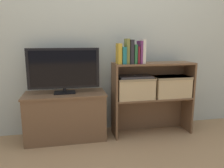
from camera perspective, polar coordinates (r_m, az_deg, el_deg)
ground_plane at (r=2.40m, az=0.66°, el=-14.64°), size 16.00×16.00×0.00m
wall_back at (r=2.55m, az=-1.23°, el=14.71°), size 10.00×0.05×2.40m
tv_stand at (r=2.42m, az=-11.96°, el=-8.13°), size 0.85×0.38×0.50m
tv at (r=2.30m, az=-12.48°, el=3.75°), size 0.73×0.14×0.47m
bookshelf_lower_tier at (r=2.59m, az=9.92°, el=-6.38°), size 0.89×0.27×0.42m
bookshelf_upper_tier at (r=2.50m, az=10.24°, el=2.46°), size 0.89×0.27×0.39m
book_mustard at (r=2.27m, az=1.80°, el=7.93°), size 0.04×0.13×0.21m
book_teal at (r=2.29m, az=2.89°, el=7.49°), size 0.04×0.16×0.17m
book_olive at (r=2.29m, az=3.91°, el=8.54°), size 0.03×0.12×0.26m
book_charcoal at (r=2.31m, az=4.89°, el=8.41°), size 0.04×0.13×0.25m
book_forest at (r=2.32m, az=5.86°, el=7.79°), size 0.03×0.14×0.20m
book_maroon at (r=2.33m, az=6.57°, el=7.55°), size 0.02×0.14×0.18m
book_plum at (r=2.34m, az=7.22°, el=8.26°), size 0.02×0.15×0.24m
book_ivory at (r=2.35m, az=7.96°, el=8.42°), size 0.03×0.13×0.25m
storage_basket_left at (r=2.39m, az=5.98°, el=-0.80°), size 0.41×0.23×0.23m
storage_basket_right at (r=2.55m, az=15.19°, el=-0.37°), size 0.41×0.23×0.23m
laptop at (r=2.37m, az=6.03°, el=1.94°), size 0.36×0.22×0.02m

